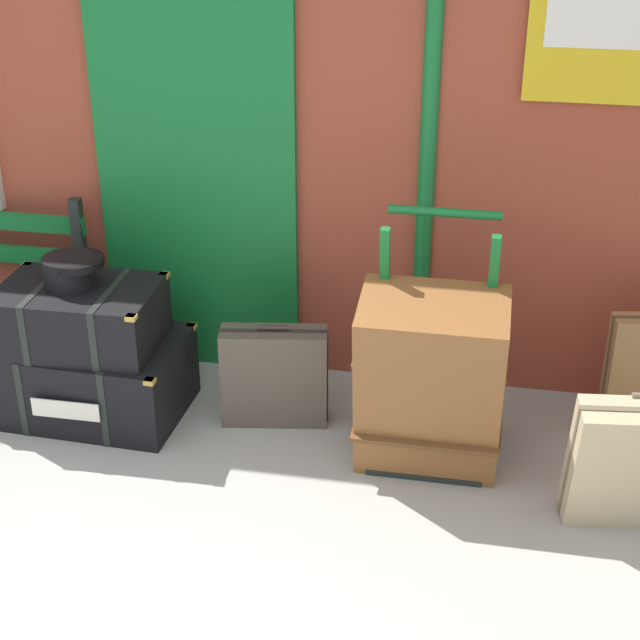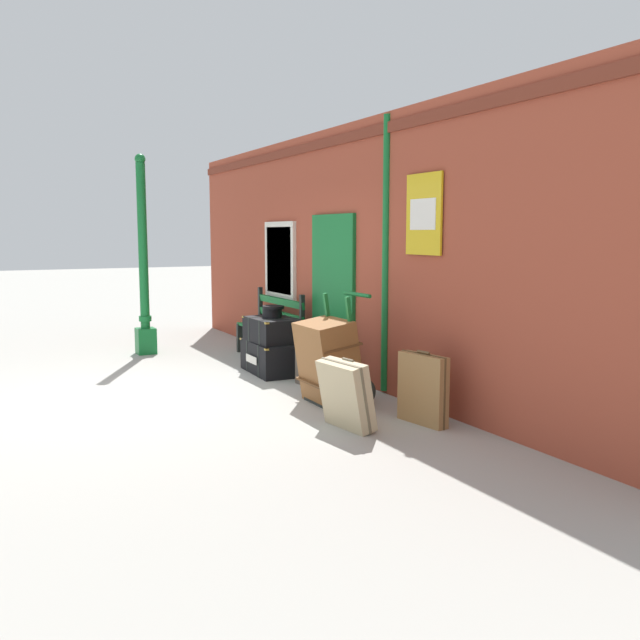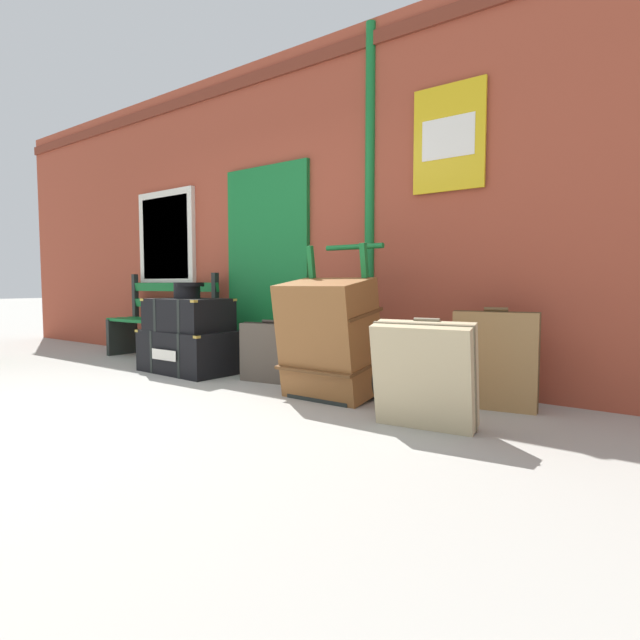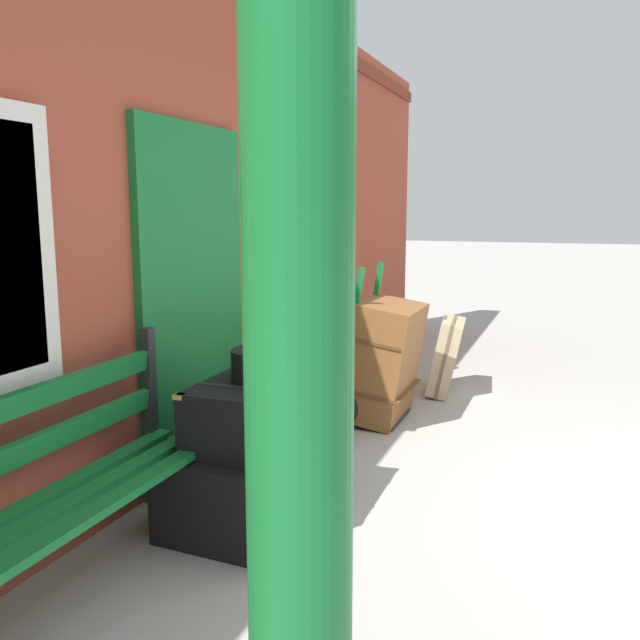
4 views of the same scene
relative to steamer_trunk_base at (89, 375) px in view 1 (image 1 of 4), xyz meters
The scene contains 8 objects.
brick_facade 1.71m from the steamer_trunk_base, 53.73° to the left, with size 10.40×0.35×3.20m.
steamer_trunk_base is the anchor object (origin of this frame).
steamer_trunk_middle 0.37m from the steamer_trunk_base, 84.02° to the right, with size 0.82×0.56×0.33m.
round_hatbox 0.62m from the steamer_trunk_base, 128.70° to the right, with size 0.32×0.28×0.16m.
porters_trolley 1.82m from the steamer_trunk_base, ahead, with size 0.71×0.56×1.21m.
large_brown_trunk 1.84m from the steamer_trunk_base, ahead, with size 0.70×0.57×0.94m.
suitcase_brown 1.00m from the steamer_trunk_base, ahead, with size 0.57×0.27×0.57m.
suitcase_tan 2.81m from the steamer_trunk_base, ahead, with size 0.64×0.37×0.68m.
Camera 1 is at (1.44, -2.37, 2.81)m, focal length 54.44 mm.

